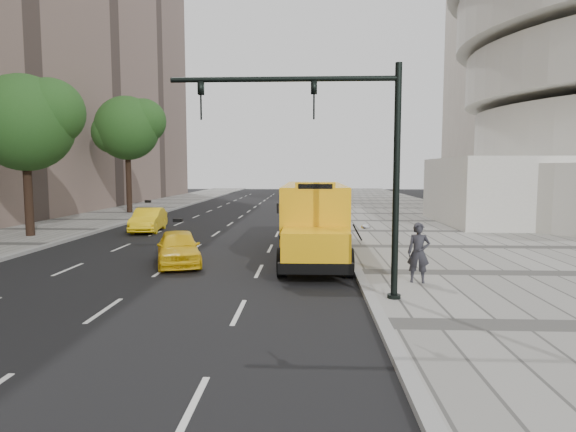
{
  "coord_description": "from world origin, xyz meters",
  "views": [
    {
      "loc": [
        4.27,
        -21.93,
        3.62
      ],
      "look_at": [
        3.5,
        -4.0,
        1.9
      ],
      "focal_mm": 30.0,
      "sensor_mm": 36.0,
      "label": 1
    }
  ],
  "objects_px": {
    "tree_c": "(128,128)",
    "traffic_signal": "(343,152)",
    "taxi_near": "(178,247)",
    "school_bus": "(314,213)",
    "pedestrian": "(419,253)",
    "taxi_far": "(148,220)",
    "tree_b": "(26,122)"
  },
  "relations": [
    {
      "from": "tree_c",
      "to": "traffic_signal",
      "type": "xyz_separation_m",
      "value": [
        15.59,
        -26.02,
        -2.96
      ]
    },
    {
      "from": "taxi_near",
      "to": "school_bus",
      "type": "bearing_deg",
      "value": 11.64
    },
    {
      "from": "taxi_near",
      "to": "pedestrian",
      "type": "xyz_separation_m",
      "value": [
        8.38,
        -3.22,
        0.42
      ]
    },
    {
      "from": "taxi_near",
      "to": "taxi_far",
      "type": "xyz_separation_m",
      "value": [
        -4.45,
        9.76,
        0.03
      ]
    },
    {
      "from": "tree_c",
      "to": "traffic_signal",
      "type": "distance_m",
      "value": 30.48
    },
    {
      "from": "taxi_near",
      "to": "traffic_signal",
      "type": "xyz_separation_m",
      "value": [
        5.9,
        -5.11,
        3.43
      ]
    },
    {
      "from": "taxi_far",
      "to": "tree_b",
      "type": "bearing_deg",
      "value": -156.04
    },
    {
      "from": "tree_c",
      "to": "taxi_near",
      "type": "distance_m",
      "value": 23.92
    },
    {
      "from": "school_bus",
      "to": "taxi_near",
      "type": "xyz_separation_m",
      "value": [
        -5.21,
        -2.89,
        -1.1
      ]
    },
    {
      "from": "tree_b",
      "to": "tree_c",
      "type": "bearing_deg",
      "value": 89.99
    },
    {
      "from": "tree_b",
      "to": "traffic_signal",
      "type": "bearing_deg",
      "value": -37.08
    },
    {
      "from": "tree_b",
      "to": "taxi_near",
      "type": "distance_m",
      "value": 12.97
    },
    {
      "from": "tree_b",
      "to": "tree_c",
      "type": "relative_size",
      "value": 0.89
    },
    {
      "from": "tree_b",
      "to": "school_bus",
      "type": "xyz_separation_m",
      "value": [
        14.91,
        -3.79,
        -4.33
      ]
    },
    {
      "from": "school_bus",
      "to": "traffic_signal",
      "type": "distance_m",
      "value": 8.36
    },
    {
      "from": "tree_b",
      "to": "taxi_far",
      "type": "height_order",
      "value": "tree_b"
    },
    {
      "from": "taxi_near",
      "to": "tree_b",
      "type": "bearing_deg",
      "value": 128.06
    },
    {
      "from": "tree_c",
      "to": "tree_b",
      "type": "bearing_deg",
      "value": -90.01
    },
    {
      "from": "taxi_far",
      "to": "pedestrian",
      "type": "relative_size",
      "value": 2.25
    },
    {
      "from": "taxi_near",
      "to": "pedestrian",
      "type": "height_order",
      "value": "pedestrian"
    },
    {
      "from": "traffic_signal",
      "to": "taxi_far",
      "type": "bearing_deg",
      "value": 124.85
    },
    {
      "from": "tree_c",
      "to": "school_bus",
      "type": "distance_m",
      "value": 23.98
    },
    {
      "from": "taxi_far",
      "to": "school_bus",
      "type": "bearing_deg",
      "value": -41.85
    },
    {
      "from": "school_bus",
      "to": "taxi_far",
      "type": "xyz_separation_m",
      "value": [
        -9.66,
        6.87,
        -1.07
      ]
    },
    {
      "from": "pedestrian",
      "to": "traffic_signal",
      "type": "distance_m",
      "value": 4.33
    },
    {
      "from": "school_bus",
      "to": "taxi_far",
      "type": "relative_size",
      "value": 2.76
    },
    {
      "from": "tree_c",
      "to": "taxi_far",
      "type": "relative_size",
      "value": 2.29
    },
    {
      "from": "school_bus",
      "to": "traffic_signal",
      "type": "xyz_separation_m",
      "value": [
        0.69,
        -8.0,
        2.33
      ]
    },
    {
      "from": "tree_c",
      "to": "pedestrian",
      "type": "relative_size",
      "value": 5.16
    },
    {
      "from": "tree_c",
      "to": "taxi_far",
      "type": "xyz_separation_m",
      "value": [
        5.24,
        -11.16,
        -6.36
      ]
    },
    {
      "from": "tree_b",
      "to": "traffic_signal",
      "type": "xyz_separation_m",
      "value": [
        15.6,
        -11.79,
        -2.01
      ]
    },
    {
      "from": "taxi_far",
      "to": "traffic_signal",
      "type": "bearing_deg",
      "value": -61.6
    }
  ]
}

